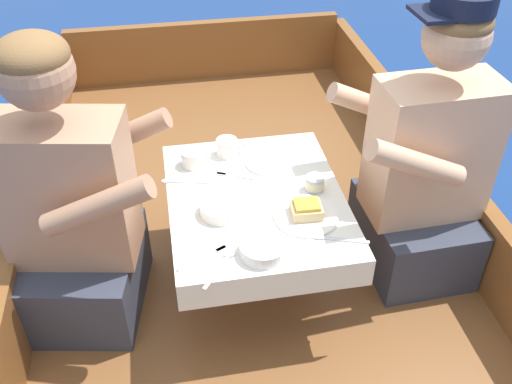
% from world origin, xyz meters
% --- Properties ---
extents(ground_plane, '(60.00, 60.00, 0.00)m').
position_xyz_m(ground_plane, '(0.00, 0.00, 0.00)').
color(ground_plane, navy).
extents(boat_deck, '(1.71, 3.36, 0.31)m').
position_xyz_m(boat_deck, '(0.00, 0.00, 0.16)').
color(boat_deck, brown).
rests_on(boat_deck, ground_plane).
extents(gunwale_port, '(0.06, 3.36, 0.30)m').
position_xyz_m(gunwale_port, '(-0.83, 0.00, 0.46)').
color(gunwale_port, brown).
rests_on(gunwale_port, boat_deck).
extents(gunwale_starboard, '(0.06, 3.36, 0.30)m').
position_xyz_m(gunwale_starboard, '(0.83, 0.00, 0.46)').
color(gunwale_starboard, brown).
rests_on(gunwale_starboard, boat_deck).
extents(bow_coaming, '(1.59, 0.06, 0.34)m').
position_xyz_m(bow_coaming, '(0.00, 1.65, 0.48)').
color(bow_coaming, brown).
rests_on(bow_coaming, boat_deck).
extents(cockpit_table, '(0.59, 0.73, 0.38)m').
position_xyz_m(cockpit_table, '(0.00, -0.06, 0.65)').
color(cockpit_table, '#B2B2B7').
rests_on(cockpit_table, boat_deck).
extents(person_port, '(0.57, 0.52, 1.01)m').
position_xyz_m(person_port, '(-0.60, -0.08, 0.73)').
color(person_port, '#333847').
rests_on(person_port, boat_deck).
extents(person_starboard, '(0.53, 0.45, 1.05)m').
position_xyz_m(person_starboard, '(0.60, -0.07, 0.74)').
color(person_starboard, '#333847').
rests_on(person_starboard, boat_deck).
extents(plate_sandwich, '(0.21, 0.21, 0.01)m').
position_xyz_m(plate_sandwich, '(0.14, -0.20, 0.70)').
color(plate_sandwich, white).
rests_on(plate_sandwich, cockpit_table).
extents(plate_bread, '(0.17, 0.17, 0.01)m').
position_xyz_m(plate_bread, '(0.08, 0.13, 0.70)').
color(plate_bread, white).
rests_on(plate_bread, cockpit_table).
extents(sandwich, '(0.10, 0.09, 0.05)m').
position_xyz_m(sandwich, '(0.14, -0.20, 0.73)').
color(sandwich, '#E0BC7F').
rests_on(sandwich, plate_sandwich).
extents(bowl_port_near, '(0.14, 0.14, 0.04)m').
position_xyz_m(bowl_port_near, '(-0.13, -0.13, 0.72)').
color(bowl_port_near, white).
rests_on(bowl_port_near, cockpit_table).
extents(bowl_starboard_near, '(0.14, 0.14, 0.04)m').
position_xyz_m(bowl_starboard_near, '(-0.03, -0.34, 0.72)').
color(bowl_starboard_near, white).
rests_on(bowl_starboard_near, cockpit_table).
extents(coffee_cup_port, '(0.11, 0.08, 0.06)m').
position_xyz_m(coffee_cup_port, '(-0.06, 0.21, 0.73)').
color(coffee_cup_port, white).
rests_on(coffee_cup_port, cockpit_table).
extents(coffee_cup_starboard, '(0.11, 0.08, 0.06)m').
position_xyz_m(coffee_cup_starboard, '(-0.19, 0.16, 0.73)').
color(coffee_cup_starboard, white).
rests_on(coffee_cup_starboard, cockpit_table).
extents(tin_can, '(0.07, 0.07, 0.05)m').
position_xyz_m(tin_can, '(0.21, -0.06, 0.72)').
color(tin_can, silver).
rests_on(tin_can, cockpit_table).
extents(utensil_fork_starboard, '(0.16, 0.09, 0.00)m').
position_xyz_m(utensil_fork_starboard, '(-0.20, -0.32, 0.70)').
color(utensil_fork_starboard, silver).
rests_on(utensil_fork_starboard, cockpit_table).
extents(utensil_spoon_center, '(0.17, 0.05, 0.01)m').
position_xyz_m(utensil_spoon_center, '(-0.25, 0.07, 0.70)').
color(utensil_spoon_center, silver).
rests_on(utensil_spoon_center, cockpit_table).
extents(utensil_fork_port, '(0.16, 0.09, 0.00)m').
position_xyz_m(utensil_fork_port, '(-0.05, 0.07, 0.70)').
color(utensil_fork_port, silver).
rests_on(utensil_fork_port, cockpit_table).
extents(utensil_spoon_port, '(0.11, 0.15, 0.01)m').
position_xyz_m(utensil_spoon_port, '(-0.15, -0.36, 0.70)').
color(utensil_spoon_port, silver).
rests_on(utensil_spoon_port, cockpit_table).
extents(utensil_spoon_starboard, '(0.17, 0.07, 0.01)m').
position_xyz_m(utensil_spoon_starboard, '(0.20, -0.32, 0.70)').
color(utensil_spoon_starboard, silver).
rests_on(utensil_spoon_starboard, cockpit_table).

